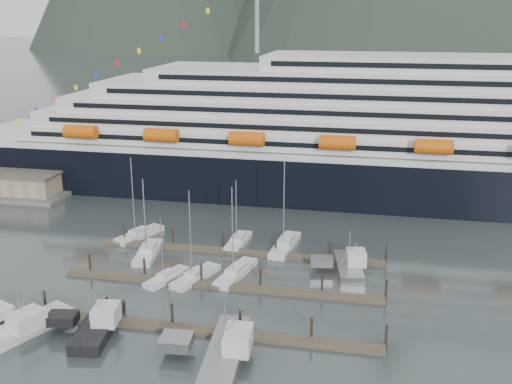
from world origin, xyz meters
TOP-DOWN VIEW (x-y plane):
  - ground at (0.00, 0.00)m, footprint 1600.00×1600.00m
  - cruise_ship at (30.03, 54.94)m, footprint 210.00×30.40m
  - dock_near at (-4.93, -9.95)m, footprint 48.18×2.28m
  - dock_mid at (-4.93, 3.05)m, footprint 48.18×2.28m
  - dock_far at (-4.93, 16.05)m, footprint 48.18×2.28m
  - sailboat_a at (-19.61, 12.17)m, footprint 4.29×10.53m
  - sailboat_b at (-9.15, 4.86)m, footprint 5.65×9.94m
  - sailboat_c at (-13.32, 3.71)m, footprint 5.16×8.56m
  - sailboat_d at (-3.48, 7.36)m, footprint 4.79×11.29m
  - sailboat_e at (-24.32, 19.82)m, footprint 6.43×10.30m
  - sailboat_f at (-6.16, 19.99)m, footprint 3.18×9.19m
  - sailboat_g at (2.12, 19.99)m, footprint 4.04×11.75m
  - trawler_a at (-25.86, -14.94)m, footprint 11.31×13.84m
  - trawler_b at (-16.78, -12.48)m, footprint 9.36×12.27m
  - trawler_c at (0.47, -15.01)m, footprint 11.03×15.58m
  - trawler_e at (13.20, 12.57)m, footprint 8.81×11.54m

SIDE VIEW (x-z plane):
  - ground at x=0.00m, z-range 0.00..0.00m
  - dock_near at x=-4.93m, z-range -1.29..1.91m
  - dock_mid at x=-4.93m, z-range -1.29..1.91m
  - dock_far at x=-4.93m, z-range -1.29..1.91m
  - sailboat_c at x=-13.32m, z-range -4.88..5.65m
  - sailboat_f at x=-6.16m, z-range -5.71..6.54m
  - sailboat_d at x=-3.48m, z-range -7.04..7.89m
  - sailboat_b at x=-9.15m, z-range -6.92..7.77m
  - sailboat_e at x=-24.32m, z-range -7.23..8.10m
  - sailboat_a at x=-19.61m, z-range -6.57..7.46m
  - sailboat_g at x=2.12m, z-range -7.76..8.66m
  - trawler_e at x=13.20m, z-range -2.69..4.52m
  - trawler_a at x=-25.86m, z-range -2.78..4.64m
  - trawler_b at x=-16.78m, z-range -2.90..4.82m
  - trawler_c at x=0.47m, z-range -2.96..4.90m
  - cruise_ship at x=30.03m, z-range -13.11..37.19m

